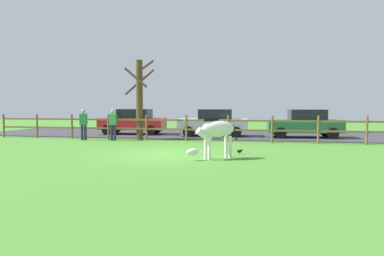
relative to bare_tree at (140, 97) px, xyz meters
The scene contains 11 objects.
ground_plane 6.36m from the bare_tree, 61.45° to the right, with size 60.00×60.00×0.00m, color #47842D.
parking_asphalt 5.46m from the bare_tree, 55.28° to the left, with size 28.00×7.40×0.05m, color #38383D.
paddock_fence 3.01m from the bare_tree, ahead, with size 21.63×0.11×1.34m.
bare_tree is the anchor object (origin of this frame).
zebra 7.91m from the bare_tree, 50.77° to the right, with size 1.64×1.33×1.41m.
crow_on_grass 7.69m from the bare_tree, 40.06° to the right, with size 0.21×0.10×0.20m.
parked_car_silver 4.66m from the bare_tree, 35.72° to the left, with size 4.13×2.16×1.56m.
parked_car_red 3.58m from the bare_tree, 117.19° to the left, with size 4.12×2.13×1.56m.
parked_car_green 9.21m from the bare_tree, 16.77° to the left, with size 4.12×2.14×1.56m.
visitor_left_of_tree 1.96m from the bare_tree, 149.16° to the right, with size 0.37×0.23×1.64m.
visitor_right_of_tree 3.25m from the bare_tree, 163.61° to the right, with size 0.39×0.28×1.64m.
Camera 1 is at (3.77, -12.89, 1.83)m, focal length 33.48 mm.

